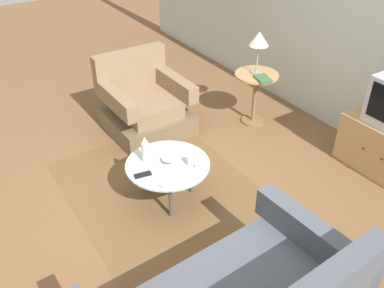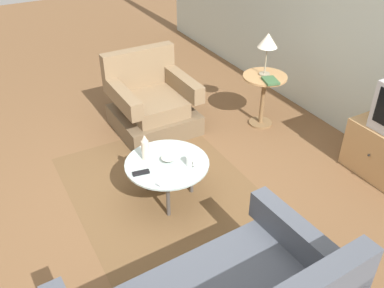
{
  "view_description": "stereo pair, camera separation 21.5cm",
  "coord_description": "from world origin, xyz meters",
  "px_view_note": "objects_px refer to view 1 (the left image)",
  "views": [
    {
      "loc": [
        2.57,
        -1.57,
        2.67
      ],
      "look_at": [
        -0.11,
        0.16,
        0.55
      ],
      "focal_mm": 39.29,
      "sensor_mm": 36.0,
      "label": 1
    },
    {
      "loc": [
        2.68,
        -1.39,
        2.67
      ],
      "look_at": [
        -0.11,
        0.16,
        0.55
      ],
      "focal_mm": 39.29,
      "sensor_mm": 36.0,
      "label": 2
    }
  ],
  "objects_px": {
    "coffee_table": "(168,167)",
    "mug": "(192,161)",
    "side_table": "(256,88)",
    "armchair": "(144,106)",
    "book": "(263,79)",
    "vase": "(145,149)",
    "tv_remote_dark": "(143,175)",
    "bowl": "(169,161)",
    "tv_remote_silver": "(167,182)",
    "table_lamp": "(259,40)"
  },
  "relations": [
    {
      "from": "coffee_table",
      "to": "mug",
      "type": "distance_m",
      "value": 0.23
    },
    {
      "from": "side_table",
      "to": "mug",
      "type": "xyz_separation_m",
      "value": [
        0.83,
        -1.45,
        -0.0
      ]
    },
    {
      "from": "armchair",
      "to": "book",
      "type": "relative_size",
      "value": 3.74
    },
    {
      "from": "vase",
      "to": "tv_remote_dark",
      "type": "xyz_separation_m",
      "value": [
        0.19,
        -0.13,
        -0.11
      ]
    },
    {
      "from": "side_table",
      "to": "bowl",
      "type": "xyz_separation_m",
      "value": [
        0.7,
        -1.6,
        -0.02
      ]
    },
    {
      "from": "armchair",
      "to": "side_table",
      "type": "relative_size",
      "value": 1.41
    },
    {
      "from": "side_table",
      "to": "tv_remote_dark",
      "type": "height_order",
      "value": "side_table"
    },
    {
      "from": "tv_remote_silver",
      "to": "book",
      "type": "height_order",
      "value": "book"
    },
    {
      "from": "tv_remote_dark",
      "to": "tv_remote_silver",
      "type": "xyz_separation_m",
      "value": [
        0.2,
        0.12,
        0.0
      ]
    },
    {
      "from": "table_lamp",
      "to": "tv_remote_dark",
      "type": "xyz_separation_m",
      "value": [
        0.76,
        -1.9,
        -0.62
      ]
    },
    {
      "from": "tv_remote_silver",
      "to": "book",
      "type": "bearing_deg",
      "value": 2.84
    },
    {
      "from": "armchair",
      "to": "vase",
      "type": "bearing_deg",
      "value": 62.75
    },
    {
      "from": "tv_remote_silver",
      "to": "coffee_table",
      "type": "bearing_deg",
      "value": 36.56
    },
    {
      "from": "vase",
      "to": "table_lamp",
      "type": "bearing_deg",
      "value": 107.79
    },
    {
      "from": "book",
      "to": "mug",
      "type": "bearing_deg",
      "value": -48.7
    },
    {
      "from": "armchair",
      "to": "coffee_table",
      "type": "xyz_separation_m",
      "value": [
        1.3,
        -0.42,
        0.08
      ]
    },
    {
      "from": "side_table",
      "to": "tv_remote_dark",
      "type": "distance_m",
      "value": 2.03
    },
    {
      "from": "bowl",
      "to": "book",
      "type": "xyz_separation_m",
      "value": [
        -0.54,
        1.55,
        0.22
      ]
    },
    {
      "from": "coffee_table",
      "to": "vase",
      "type": "distance_m",
      "value": 0.26
    },
    {
      "from": "bowl",
      "to": "tv_remote_dark",
      "type": "bearing_deg",
      "value": -82.54
    },
    {
      "from": "vase",
      "to": "bowl",
      "type": "distance_m",
      "value": 0.24
    },
    {
      "from": "side_table",
      "to": "mug",
      "type": "bearing_deg",
      "value": -60.05
    },
    {
      "from": "vase",
      "to": "book",
      "type": "xyz_separation_m",
      "value": [
        -0.38,
        1.71,
        0.12
      ]
    },
    {
      "from": "bowl",
      "to": "tv_remote_silver",
      "type": "bearing_deg",
      "value": -34.86
    },
    {
      "from": "tv_remote_dark",
      "to": "tv_remote_silver",
      "type": "distance_m",
      "value": 0.24
    },
    {
      "from": "mug",
      "to": "tv_remote_silver",
      "type": "relative_size",
      "value": 0.81
    },
    {
      "from": "coffee_table",
      "to": "bowl",
      "type": "height_order",
      "value": "bowl"
    },
    {
      "from": "mug",
      "to": "tv_remote_silver",
      "type": "bearing_deg",
      "value": -71.92
    },
    {
      "from": "armchair",
      "to": "side_table",
      "type": "distance_m",
      "value": 1.34
    },
    {
      "from": "tv_remote_dark",
      "to": "book",
      "type": "height_order",
      "value": "book"
    },
    {
      "from": "side_table",
      "to": "tv_remote_dark",
      "type": "relative_size",
      "value": 4.15
    },
    {
      "from": "bowl",
      "to": "book",
      "type": "height_order",
      "value": "book"
    },
    {
      "from": "bowl",
      "to": "side_table",
      "type": "bearing_deg",
      "value": 113.54
    },
    {
      "from": "vase",
      "to": "book",
      "type": "distance_m",
      "value": 1.76
    },
    {
      "from": "coffee_table",
      "to": "book",
      "type": "distance_m",
      "value": 1.68
    },
    {
      "from": "bowl",
      "to": "tv_remote_dark",
      "type": "distance_m",
      "value": 0.3
    },
    {
      "from": "coffee_table",
      "to": "tv_remote_silver",
      "type": "height_order",
      "value": "tv_remote_silver"
    },
    {
      "from": "table_lamp",
      "to": "mug",
      "type": "height_order",
      "value": "table_lamp"
    },
    {
      "from": "vase",
      "to": "mug",
      "type": "height_order",
      "value": "vase"
    },
    {
      "from": "table_lamp",
      "to": "vase",
      "type": "height_order",
      "value": "table_lamp"
    },
    {
      "from": "vase",
      "to": "tv_remote_silver",
      "type": "distance_m",
      "value": 0.41
    },
    {
      "from": "coffee_table",
      "to": "tv_remote_silver",
      "type": "relative_size",
      "value": 4.95
    },
    {
      "from": "mug",
      "to": "tv_remote_dark",
      "type": "bearing_deg",
      "value": -102.56
    },
    {
      "from": "tv_remote_dark",
      "to": "book",
      "type": "bearing_deg",
      "value": -153.52
    },
    {
      "from": "coffee_table",
      "to": "bowl",
      "type": "relative_size",
      "value": 5.83
    },
    {
      "from": "armchair",
      "to": "tv_remote_silver",
      "type": "distance_m",
      "value": 1.64
    },
    {
      "from": "coffee_table",
      "to": "vase",
      "type": "relative_size",
      "value": 3.02
    },
    {
      "from": "coffee_table",
      "to": "table_lamp",
      "type": "xyz_separation_m",
      "value": [
        -0.72,
        1.62,
        0.66
      ]
    },
    {
      "from": "tv_remote_silver",
      "to": "vase",
      "type": "bearing_deg",
      "value": 67.68
    },
    {
      "from": "tv_remote_dark",
      "to": "tv_remote_silver",
      "type": "height_order",
      "value": "same"
    }
  ]
}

